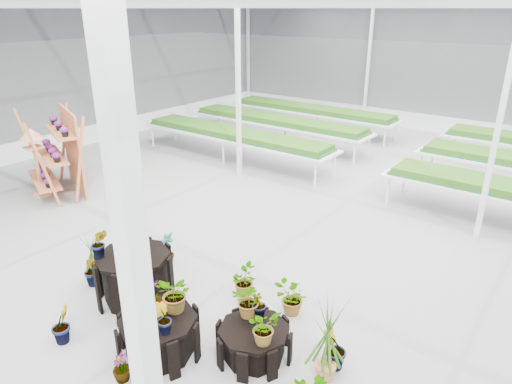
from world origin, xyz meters
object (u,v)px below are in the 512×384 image
Objects in this scene: bird_table at (37,163)px; plinth_tall at (135,277)px; shelf_rack at (54,153)px; plinth_low at (254,342)px; plinth_mid at (159,336)px.

plinth_tall is at bearing 1.87° from bird_table.
shelf_rack reaches higher than bird_table.
shelf_rack is (-7.23, 1.64, 0.79)m from plinth_low.
plinth_low is at bearing 6.88° from bird_table.
bird_table is (-0.12, -0.40, -0.17)m from shelf_rack.
shelf_rack is 1.20× the size of bird_table.
bird_table is (-7.35, 1.24, 0.62)m from plinth_low.
plinth_mid is 0.62× the size of bird_table.
plinth_mid is 1.09× the size of plinth_low.
shelf_rack reaches higher than plinth_mid.
plinth_mid is 1.22m from plinth_low.
plinth_mid is (1.20, -0.60, -0.12)m from plinth_tall.
plinth_low is 7.45m from shelf_rack.
bird_table is at bearing 165.39° from plinth_tall.
shelf_rack is at bearing 159.38° from plinth_mid.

